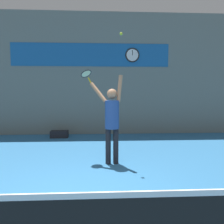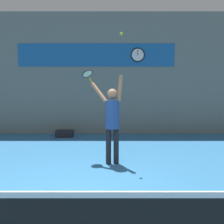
{
  "view_description": "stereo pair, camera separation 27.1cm",
  "coord_description": "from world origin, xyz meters",
  "views": [
    {
      "loc": [
        0.38,
        -3.13,
        1.74
      ],
      "look_at": [
        0.66,
        2.09,
        1.27
      ],
      "focal_mm": 35.0,
      "sensor_mm": 36.0,
      "label": 1
    },
    {
      "loc": [
        0.65,
        -3.13,
        1.74
      ],
      "look_at": [
        0.66,
        2.09,
        1.27
      ],
      "focal_mm": 35.0,
      "sensor_mm": 36.0,
      "label": 2
    }
  ],
  "objects": [
    {
      "name": "equipment_bag",
      "position": [
        -1.22,
        5.31,
        0.13
      ],
      "size": [
        0.67,
        0.33,
        0.27
      ],
      "color": "black",
      "rests_on": "ground_plane"
    },
    {
      "name": "tennis_player",
      "position": [
        0.65,
        2.09,
        1.14
      ],
      "size": [
        0.83,
        0.51,
        2.16
      ],
      "color": "black",
      "rests_on": "ground_plane"
    },
    {
      "name": "tennis_racket",
      "position": [
        0.03,
        2.5,
        2.2
      ],
      "size": [
        0.38,
        0.38,
        0.36
      ],
      "color": "yellow"
    },
    {
      "name": "scoreboard_clock",
      "position": [
        1.7,
        5.93,
        3.27
      ],
      "size": [
        0.59,
        0.05,
        0.59
      ],
      "color": "white"
    },
    {
      "name": "back_wall",
      "position": [
        0.0,
        6.01,
        2.5
      ],
      "size": [
        18.0,
        0.1,
        5.0
      ],
      "color": "slate",
      "rests_on": "ground_plane"
    },
    {
      "name": "tennis_ball",
      "position": [
        0.86,
        2.01,
        3.09
      ],
      "size": [
        0.07,
        0.07,
        0.07
      ],
      "color": "#CCDB2D"
    },
    {
      "name": "ground_plane",
      "position": [
        0.0,
        0.0,
        0.0
      ],
      "size": [
        18.0,
        18.0,
        0.0
      ],
      "primitive_type": "plane",
      "color": "teal"
    },
    {
      "name": "sponsor_banner",
      "position": [
        0.0,
        5.95,
        3.27
      ],
      "size": [
        6.4,
        0.02,
        0.93
      ],
      "color": "#195B9E"
    },
    {
      "name": "water_bottle",
      "position": [
        -1.34,
        5.34,
        0.13
      ],
      "size": [
        0.09,
        0.09,
        0.29
      ],
      "color": "#D84C19",
      "rests_on": "ground_plane"
    }
  ]
}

